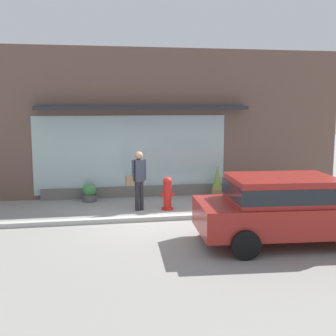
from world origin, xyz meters
The scene contains 10 objects.
ground_plane centered at (0.00, 0.00, 0.00)m, with size 60.00×60.00×0.00m, color gray.
curb_strip centered at (0.00, -0.20, 0.06)m, with size 14.00×0.24×0.12m, color #B2B2AD.
storefront centered at (-0.01, 3.19, 2.42)m, with size 14.00×0.81×4.95m.
fire_hydrant centered at (0.44, 0.95, 0.51)m, with size 0.42×0.38×0.98m.
pedestrian_with_handbag centered at (-0.41, 1.01, 1.02)m, with size 0.62×0.26×1.75m.
parked_car_red centered at (2.50, -2.67, 0.86)m, with size 4.26×2.26×1.53m.
potted_plant_window_center centered at (-1.83, 2.47, 0.29)m, with size 0.45×0.45×0.60m.
potted_plant_near_hydrant centered at (2.43, 2.52, 0.51)m, with size 0.37×0.37×1.07m.
potted_plant_low_front centered at (4.21, 2.68, 0.27)m, with size 0.29×0.29×0.50m.
potted_plant_corner_tall centered at (3.32, 2.73, 0.32)m, with size 0.40×0.40×0.66m.
Camera 1 is at (-1.83, -11.67, 3.12)m, focal length 47.25 mm.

